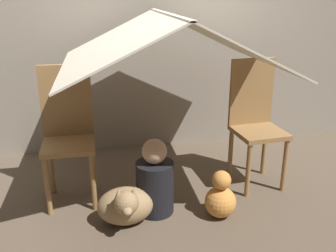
% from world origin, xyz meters
% --- Properties ---
extents(ground_plane, '(8.80, 8.80, 0.00)m').
position_xyz_m(ground_plane, '(0.00, 0.00, 0.00)').
color(ground_plane, brown).
extents(wall_back, '(7.00, 0.05, 2.50)m').
position_xyz_m(wall_back, '(0.00, 1.19, 1.25)').
color(wall_back, gray).
rests_on(wall_back, ground_plane).
extents(chair_left, '(0.37, 0.37, 0.99)m').
position_xyz_m(chair_left, '(-0.72, 0.27, 0.53)').
color(chair_left, olive).
rests_on(chair_left, ground_plane).
extents(chair_right, '(0.40, 0.40, 0.99)m').
position_xyz_m(chair_right, '(0.71, 0.27, 0.53)').
color(chair_right, olive).
rests_on(chair_right, ground_plane).
extents(sheet_canopy, '(1.43, 1.38, 0.35)m').
position_xyz_m(sheet_canopy, '(0.00, 0.20, 1.16)').
color(sheet_canopy, silver).
extents(person_front, '(0.26, 0.26, 0.55)m').
position_xyz_m(person_front, '(-0.14, -0.05, 0.23)').
color(person_front, black).
rests_on(person_front, ground_plane).
extents(dog, '(0.37, 0.38, 0.33)m').
position_xyz_m(dog, '(-0.35, -0.18, 0.15)').
color(dog, '#9E7F56').
rests_on(dog, ground_plane).
extents(plush_toy, '(0.22, 0.22, 0.34)m').
position_xyz_m(plush_toy, '(0.29, -0.19, 0.14)').
color(plush_toy, '#D88C3F').
rests_on(plush_toy, ground_plane).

